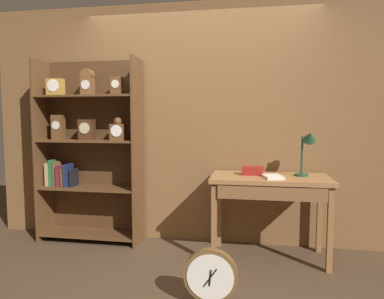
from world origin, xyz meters
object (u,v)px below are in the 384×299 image
workbench (270,188)px  round_clock_large (211,278)px  toolbox_small (253,171)px  desk_lamp (308,145)px  open_repair_manual (273,177)px  bookshelf (88,150)px

workbench → round_clock_large: workbench is taller
round_clock_large → workbench: bearing=64.7°
workbench → toolbox_small: bearing=154.8°
desk_lamp → toolbox_small: size_ratio=2.21×
open_repair_manual → bookshelf: bearing=158.8°
bookshelf → open_repair_manual: bearing=-8.4°
desk_lamp → round_clock_large: (-0.80, -1.03, -0.89)m
round_clock_large → open_repair_manual: bearing=61.7°
bookshelf → workbench: (1.96, -0.21, -0.32)m
bookshelf → toolbox_small: size_ratio=9.56×
bookshelf → round_clock_large: bearing=-38.0°
open_repair_manual → round_clock_large: bearing=-131.1°
bookshelf → workbench: bearing=-6.1°
bookshelf → toolbox_small: (1.79, -0.13, -0.17)m
workbench → open_repair_manual: open_repair_manual is taller
toolbox_small → desk_lamp: bearing=-1.8°
toolbox_small → open_repair_manual: bearing=-40.2°
desk_lamp → workbench: bearing=-169.8°
desk_lamp → open_repair_manual: (-0.32, -0.14, -0.29)m
desk_lamp → toolbox_small: (-0.51, 0.02, -0.26)m
workbench → desk_lamp: 0.54m
open_repair_manual → round_clock_large: 1.17m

